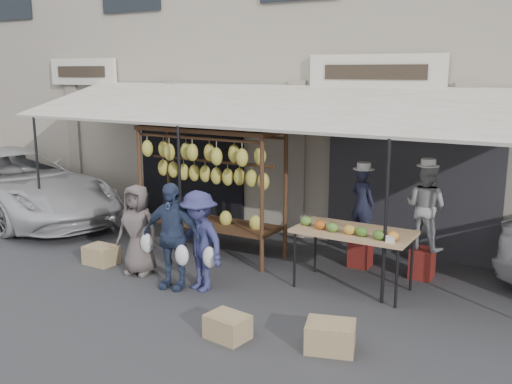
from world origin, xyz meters
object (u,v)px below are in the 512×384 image
Objects in this scene: crate_far at (101,255)px; customer_mid at (172,236)px; customer_right at (199,241)px; van at (12,166)px; vendor_left at (362,204)px; banana_rack at (209,166)px; customer_left at (138,230)px; crate_near_a at (228,327)px; vendor_right at (426,207)px; produce_table at (352,233)px; crate_near_b at (330,336)px.

customer_mid is at bearing -7.41° from crate_far.
van is (-6.64, 1.85, 0.29)m from customer_right.
customer_mid is at bearing 63.65° from vendor_left.
van is at bearing 153.94° from customer_mid.
banana_rack is 2.34m from crate_far.
customer_left is 0.29× the size of van.
customer_left is 2.79m from crate_near_a.
customer_left is 0.87m from customer_mid.
crate_far is at bearing 35.95° from vendor_right.
crate_near_b is at bearing -75.68° from produce_table.
vendor_left is at bearing 103.81° from crate_near_b.
banana_rack is 3.63m from vendor_right.
van is (-5.81, 0.39, -0.54)m from banana_rack.
crate_near_b is 4.58m from crate_far.
vendor_left is 2.43× the size of crate_near_a.
banana_rack reaches higher than crate_near_b.
van is at bearing 14.61° from vendor_right.
customer_mid is 2.00m from crate_near_a.
crate_near_b is at bearing 16.49° from crate_near_a.
crate_near_b is at bearing -21.09° from customer_mid.
produce_table is at bearing -78.90° from van.
customer_mid is at bearing -151.81° from produce_table.
banana_rack reaches higher than customer_mid.
vendor_right reaches higher than customer_mid.
van is (-5.40, 1.78, 0.31)m from customer_left.
crate_near_b is (0.72, -2.93, -0.90)m from vendor_left.
banana_rack reaches higher than crate_far.
van is at bearing 179.34° from customer_right.
banana_rack is 1.74× the size of customer_right.
vendor_right is 0.89× the size of customer_right.
crate_near_a is 8.44m from van.
crate_near_a is (-0.71, -2.23, -0.73)m from produce_table.
crate_far is (-3.78, -2.08, -0.91)m from vendor_left.
customer_left is at bearing -1.58° from crate_far.
vendor_left is 2.14× the size of crate_near_b.
vendor_right is at bearing -165.81° from vendor_left.
crate_far is at bearing -165.69° from produce_table.
vendor_right reaches higher than crate_near_a.
crate_near_a is at bearing -19.91° from crate_far.
customer_mid is at bearing 167.38° from crate_near_b.
banana_rack is at bearing 128.60° from crate_near_a.
van is (-9.34, -0.30, -0.11)m from vendor_right.
vendor_left is 1.02m from vendor_right.
banana_rack is at bearing -77.88° from van.
customer_mid is at bearing -147.66° from customer_right.
van is at bearing 158.84° from crate_far.
customer_left is at bearing 51.56° from vendor_left.
crate_near_a is (1.62, -0.98, -0.65)m from customer_mid.
vendor_left is 0.24× the size of van.
crate_far is (-0.86, 0.02, -0.57)m from customer_left.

